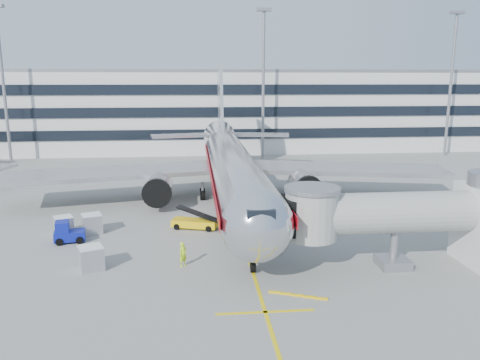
{
  "coord_description": "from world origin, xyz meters",
  "views": [
    {
      "loc": [
        -4.02,
        -39.47,
        13.6
      ],
      "look_at": [
        0.37,
        5.33,
        4.0
      ],
      "focal_mm": 35.0,
      "sensor_mm": 36.0,
      "label": 1
    }
  ],
  "objects": [
    {
      "name": "cargo_container_right",
      "position": [
        -15.93,
        2.21,
        0.82
      ],
      "size": [
        2.03,
        2.03,
        1.63
      ],
      "color": "#A8ABAF",
      "rests_on": "ground"
    },
    {
      "name": "light_mast_west",
      "position": [
        -35.0,
        42.0,
        14.88
      ],
      "size": [
        2.4,
        1.2,
        25.45
      ],
      "color": "gray",
      "rests_on": "ground"
    },
    {
      "name": "main_jet",
      "position": [
        0.0,
        11.72,
        4.23
      ],
      "size": [
        50.95,
        48.7,
        16.06
      ],
      "color": "silver",
      "rests_on": "ground"
    },
    {
      "name": "stop_bar",
      "position": [
        0.0,
        -14.0,
        0.01
      ],
      "size": [
        6.0,
        0.25,
        0.01
      ],
      "primitive_type": "cube",
      "color": "yellow",
      "rests_on": "ground"
    },
    {
      "name": "light_mast_east",
      "position": [
        42.0,
        42.0,
        14.88
      ],
      "size": [
        2.4,
        1.2,
        25.45
      ],
      "color": "gray",
      "rests_on": "ground"
    },
    {
      "name": "ramp_worker",
      "position": [
        -5.04,
        -6.39,
        0.94
      ],
      "size": [
        0.81,
        0.8,
        1.88
      ],
      "primitive_type": "imported",
      "rotation": [
        0.0,
        0.0,
        0.76
      ],
      "color": "#CAFF1A",
      "rests_on": "ground"
    },
    {
      "name": "baggage_tug",
      "position": [
        -15.01,
        -0.08,
        0.82
      ],
      "size": [
        2.76,
        2.03,
        1.89
      ],
      "color": "#0D178F",
      "rests_on": "ground"
    },
    {
      "name": "belt_loader",
      "position": [
        -4.15,
        2.7,
        0.6
      ],
      "size": [
        4.54,
        2.7,
        2.12
      ],
      "color": "yellow",
      "rests_on": "ground"
    },
    {
      "name": "lead_in_line",
      "position": [
        0.0,
        10.0,
        0.01
      ],
      "size": [
        0.25,
        70.0,
        0.01
      ],
      "primitive_type": "cube",
      "color": "yellow",
      "rests_on": "ground"
    },
    {
      "name": "cargo_container_front",
      "position": [
        -11.74,
        -6.32,
        0.88
      ],
      "size": [
        2.16,
        2.16,
        1.76
      ],
      "color": "#A8ABAF",
      "rests_on": "ground"
    },
    {
      "name": "terminal",
      "position": [
        0.0,
        57.95,
        7.8
      ],
      "size": [
        150.0,
        24.25,
        15.6
      ],
      "color": "silver",
      "rests_on": "ground"
    },
    {
      "name": "jet_bridge",
      "position": [
        12.18,
        -8.0,
        3.87
      ],
      "size": [
        17.8,
        4.5,
        7.0
      ],
      "color": "silver",
      "rests_on": "ground"
    },
    {
      "name": "cargo_container_left",
      "position": [
        -13.44,
        2.27,
        0.89
      ],
      "size": [
        2.12,
        2.12,
        1.76
      ],
      "color": "#A8ABAF",
      "rests_on": "ground"
    },
    {
      "name": "light_mast_centre",
      "position": [
        8.0,
        42.0,
        14.88
      ],
      "size": [
        2.4,
        1.2,
        25.45
      ],
      "color": "gray",
      "rests_on": "ground"
    },
    {
      "name": "ground",
      "position": [
        0.0,
        0.0,
        0.0
      ],
      "size": [
        180.0,
        180.0,
        0.0
      ],
      "primitive_type": "plane",
      "color": "gray",
      "rests_on": "ground"
    }
  ]
}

